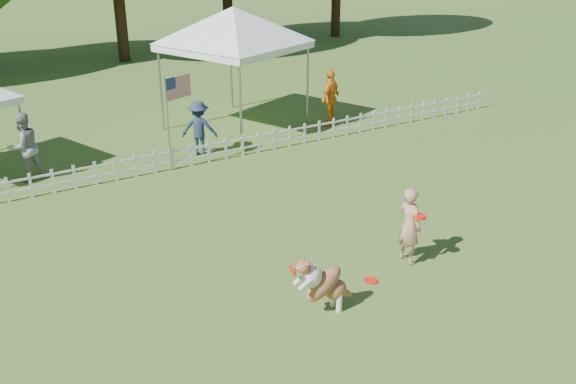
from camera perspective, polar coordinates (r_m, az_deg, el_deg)
The scene contains 10 objects.
ground at distance 11.34m, azimuth 4.58°, elevation -8.72°, with size 120.00×120.00×0.00m, color #305D1D.
picket_fence at distance 16.80m, azimuth -9.37°, elevation 3.12°, with size 22.00×0.08×0.60m, color white, non-canonical shape.
handler at distance 12.06m, azimuth 10.75°, elevation -2.94°, with size 0.55×0.36×1.50m, color tan.
dog at distance 10.46m, azimuth 3.28°, elevation -8.11°, with size 1.06×0.35×1.10m, color brown, non-canonical shape.
frisbee_on_turf at distance 11.66m, azimuth 7.38°, elevation -7.81°, with size 0.25×0.25×0.02m, color red.
canopy_tent_right at distance 19.69m, azimuth -4.75°, elevation 10.76°, with size 3.43×3.43×3.54m, color white, non-canonical shape.
flag_pole at distance 16.39m, azimuth -10.61°, elevation 5.87°, with size 0.93×0.10×2.42m, color gray, non-canonical shape.
spectator_a at distance 16.91m, azimuth -22.40°, elevation 3.74°, with size 0.83×0.64×1.70m, color gray.
spectator_b at distance 17.57m, azimuth -7.90°, elevation 5.64°, with size 0.97×0.56×1.50m, color #212C48.
spectator_c at distance 20.00m, azimuth 3.77°, elevation 8.37°, with size 1.03×0.43×1.76m, color orange.
Camera 1 is at (-5.73, -7.74, 5.97)m, focal length 40.00 mm.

